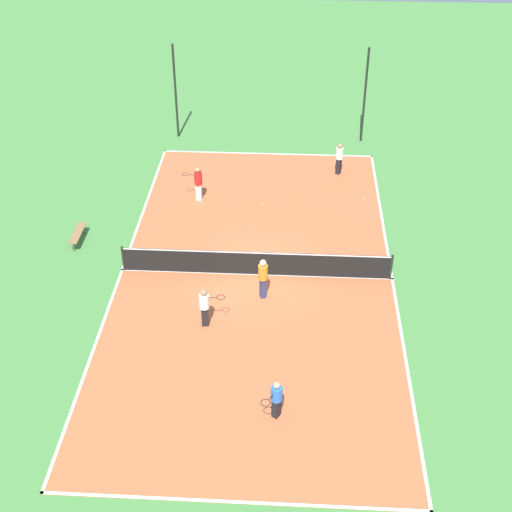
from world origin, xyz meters
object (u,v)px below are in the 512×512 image
player_near_blue (276,398)px  tennis_ball_left_sideline (364,199)px  player_center_orange (263,276)px  player_coach_red (198,181)px  fence_post_back_left (176,92)px  fence_post_back_right (365,96)px  tennis_ball_near_net (263,204)px  player_near_white (205,305)px  bench (78,234)px  tennis_net (256,263)px  player_far_white (339,157)px

player_near_blue → tennis_ball_left_sideline: (3.65, 13.54, -0.76)m
player_center_orange → player_coach_red: bearing=-174.3°
fence_post_back_left → fence_post_back_right: bearing=0.0°
tennis_ball_left_sideline → tennis_ball_near_net: 4.74m
player_near_blue → player_near_white: size_ratio=0.89×
player_center_orange → tennis_ball_near_net: bearing=163.5°
player_near_white → tennis_ball_left_sideline: player_near_white is taller
player_near_blue → player_coach_red: size_ratio=0.84×
tennis_ball_near_net → bench: bearing=-155.4°
player_near_blue → player_coach_red: (-4.02, 13.12, 0.17)m
player_coach_red → tennis_net: bearing=123.9°
player_coach_red → fence_post_back_left: 7.25m
tennis_net → player_far_white: (3.58, 8.66, 0.36)m
player_near_blue → tennis_ball_left_sideline: player_near_blue is taller
player_center_orange → player_coach_red: 7.86m
player_near_white → fence_post_back_right: (6.59, 15.70, 1.61)m
bench → fence_post_back_left: size_ratio=0.33×
player_coach_red → tennis_ball_near_net: (2.98, -0.24, -0.94)m
player_coach_red → fence_post_back_right: fence_post_back_right is taller
player_center_orange → fence_post_back_left: fence_post_back_left is taller
fence_post_back_right → player_center_orange: bearing=-108.3°
fence_post_back_left → player_near_white: bearing=-78.1°
fence_post_back_right → player_near_blue: bearing=-101.1°
player_near_blue → fence_post_back_left: bearing=-131.8°
player_near_white → tennis_ball_near_net: player_near_white is taller
tennis_net → tennis_ball_near_net: size_ratio=156.88×
player_far_white → tennis_ball_near_net: 4.89m
tennis_ball_near_net → fence_post_back_left: 8.96m
player_far_white → fence_post_back_left: size_ratio=0.32×
tennis_net → player_near_blue: player_near_blue is taller
player_coach_red → fence_post_back_left: (-1.97, 6.81, 1.55)m
player_near_white → player_coach_red: (-1.33, 8.90, 0.06)m
player_center_orange → tennis_ball_left_sideline: 8.76m
bench → player_far_white: bearing=-59.1°
player_far_white → bench: bearing=-29.3°
tennis_ball_near_net → fence_post_back_right: bearing=54.9°
player_coach_red → fence_post_back_right: (7.92, 6.81, 1.55)m
tennis_ball_left_sideline → player_near_white: bearing=-124.2°
tennis_ball_near_net → fence_post_back_left: bearing=125.0°
player_center_orange → tennis_ball_near_net: player_center_orange is taller
player_near_white → fence_post_back_right: fence_post_back_right is taller
player_near_white → fence_post_back_left: 16.12m
tennis_net → player_coach_red: bearing=117.6°
player_near_blue → player_far_white: size_ratio=0.87×
tennis_ball_near_net → fence_post_back_right: size_ratio=0.01×
player_far_white → fence_post_back_left: 9.49m
player_near_blue → tennis_ball_left_sideline: bearing=-163.6°
player_center_orange → fence_post_back_right: bearing=142.4°
player_center_orange → fence_post_back_right: size_ratio=0.33×
player_far_white → tennis_ball_left_sideline: bearing=53.4°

